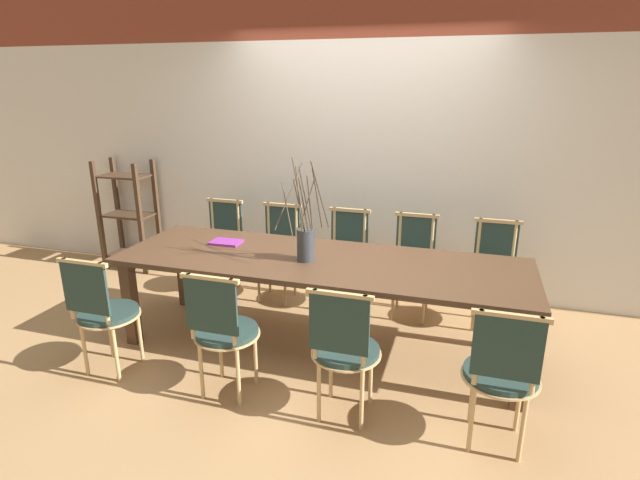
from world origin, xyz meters
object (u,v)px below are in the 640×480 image
(dining_table, at_px, (320,269))
(shelving_rack, at_px, (129,215))
(chair_near_center, at_px, (344,347))
(book_stack, at_px, (226,242))
(chair_far_center, at_px, (346,255))
(vase_centerpiece, at_px, (305,242))

(dining_table, xyz_separation_m, shelving_rack, (-2.55, 1.09, -0.06))
(dining_table, bearing_deg, chair_near_center, -63.56)
(book_stack, xyz_separation_m, shelving_rack, (-1.70, 0.96, -0.15))
(chair_far_center, xyz_separation_m, shelving_rack, (-2.55, 0.29, 0.10))
(shelving_rack, bearing_deg, vase_centerpiece, -25.14)
(chair_far_center, distance_m, shelving_rack, 2.57)
(vase_centerpiece, distance_m, book_stack, 0.80)
(dining_table, bearing_deg, shelving_rack, 156.81)
(dining_table, bearing_deg, vase_centerpiece, -147.33)
(vase_centerpiece, xyz_separation_m, book_stack, (-0.76, 0.19, -0.14))
(dining_table, height_order, book_stack, book_stack)
(chair_far_center, distance_m, book_stack, 1.11)
(dining_table, xyz_separation_m, chair_near_center, (0.40, -0.80, -0.16))
(chair_near_center, bearing_deg, vase_centerpiece, 123.58)
(chair_far_center, xyz_separation_m, book_stack, (-0.85, -0.67, 0.25))
(chair_far_center, bearing_deg, vase_centerpiece, 83.88)
(vase_centerpiece, bearing_deg, dining_table, 32.67)
(chair_near_center, bearing_deg, dining_table, 116.44)
(dining_table, relative_size, vase_centerpiece, 4.03)
(dining_table, relative_size, shelving_rack, 2.57)
(vase_centerpiece, height_order, book_stack, vase_centerpiece)
(shelving_rack, bearing_deg, chair_near_center, -32.73)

